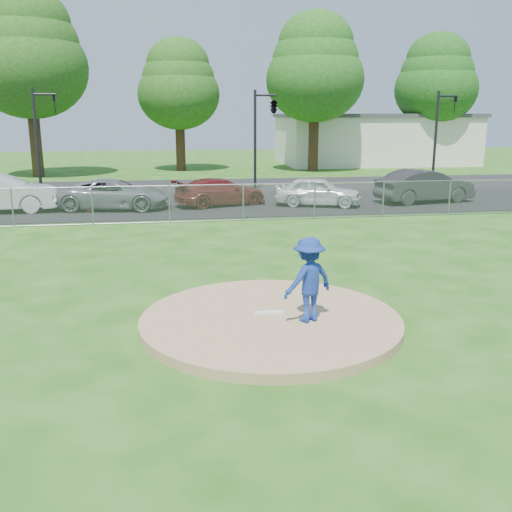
{
  "coord_description": "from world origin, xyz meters",
  "views": [
    {
      "loc": [
        -1.98,
        -10.97,
        4.28
      ],
      "look_at": [
        0.0,
        2.0,
        1.0
      ],
      "focal_mm": 40.0,
      "sensor_mm": 36.0,
      "label": 1
    }
  ],
  "objects": [
    {
      "name": "traffic_signal_right",
      "position": [
        14.24,
        22.0,
        3.36
      ],
      "size": [
        1.28,
        0.2,
        5.6
      ],
      "color": "black",
      "rests_on": "ground"
    },
    {
      "name": "pitching_rubber",
      "position": [
        0.0,
        0.2,
        0.22
      ],
      "size": [
        0.6,
        0.15,
        0.04
      ],
      "primitive_type": "cube",
      "color": "white",
      "rests_on": "pitchers_mound"
    },
    {
      "name": "ground",
      "position": [
        0.0,
        10.0,
        0.0
      ],
      "size": [
        120.0,
        120.0,
        0.0
      ],
      "primitive_type": "plane",
      "color": "#1F4E11",
      "rests_on": "ground"
    },
    {
      "name": "pitcher",
      "position": [
        0.7,
        -0.34,
        1.06
      ],
      "size": [
        1.28,
        1.05,
        1.72
      ],
      "primitive_type": "imported",
      "rotation": [
        0.0,
        0.0,
        3.57
      ],
      "color": "navy",
      "rests_on": "pitchers_mound"
    },
    {
      "name": "tree_right",
      "position": [
        9.0,
        32.0,
        7.65
      ],
      "size": [
        7.28,
        7.28,
        11.63
      ],
      "color": "#341F13",
      "rests_on": "ground"
    },
    {
      "name": "tree_left",
      "position": [
        -11.0,
        31.0,
        8.24
      ],
      "size": [
        7.84,
        7.84,
        12.53
      ],
      "color": "#352313",
      "rests_on": "ground"
    },
    {
      "name": "parking_lot",
      "position": [
        0.0,
        16.5,
        0.01
      ],
      "size": [
        50.0,
        8.0,
        0.01
      ],
      "primitive_type": "cube",
      "color": "black",
      "rests_on": "ground"
    },
    {
      "name": "commercial_building",
      "position": [
        16.0,
        38.0,
        2.16
      ],
      "size": [
        16.4,
        9.4,
        4.3
      ],
      "color": "beige",
      "rests_on": "ground"
    },
    {
      "name": "traffic_cone",
      "position": [
        -5.54,
        15.24,
        0.32
      ],
      "size": [
        0.32,
        0.32,
        0.62
      ],
      "primitive_type": "cone",
      "color": "#EC510C",
      "rests_on": "parking_lot"
    },
    {
      "name": "tree_center",
      "position": [
        -1.0,
        34.0,
        6.47
      ],
      "size": [
        6.16,
        6.16,
        9.84
      ],
      "color": "#361F13",
      "rests_on": "ground"
    },
    {
      "name": "parked_car_pearl",
      "position": [
        5.02,
        15.32,
        0.7
      ],
      "size": [
        4.35,
        2.82,
        1.38
      ],
      "primitive_type": "imported",
      "rotation": [
        0.0,
        0.0,
        1.25
      ],
      "color": "silver",
      "rests_on": "parking_lot"
    },
    {
      "name": "chain_link_fence",
      "position": [
        0.0,
        12.0,
        0.75
      ],
      "size": [
        40.0,
        0.06,
        1.5
      ],
      "primitive_type": "cube",
      "color": "gray",
      "rests_on": "ground"
    },
    {
      "name": "traffic_signal_center",
      "position": [
        3.97,
        22.0,
        4.61
      ],
      "size": [
        1.42,
        2.48,
        5.6
      ],
      "color": "black",
      "rests_on": "ground"
    },
    {
      "name": "street",
      "position": [
        0.0,
        24.0,
        0.0
      ],
      "size": [
        60.0,
        7.0,
        0.01
      ],
      "primitive_type": "cube",
      "color": "black",
      "rests_on": "ground"
    },
    {
      "name": "traffic_signal_left",
      "position": [
        -8.76,
        22.0,
        3.36
      ],
      "size": [
        1.28,
        0.2,
        5.6
      ],
      "color": "black",
      "rests_on": "ground"
    },
    {
      "name": "pitchers_mound",
      "position": [
        0.0,
        0.0,
        0.1
      ],
      "size": [
        5.4,
        5.4,
        0.2
      ],
      "primitive_type": "cylinder",
      "color": "#A38159",
      "rests_on": "ground"
    },
    {
      "name": "parked_car_gray",
      "position": [
        -4.46,
        15.76,
        0.7
      ],
      "size": [
        5.21,
        2.94,
        1.37
      ],
      "primitive_type": "imported",
      "rotation": [
        0.0,
        0.0,
        1.43
      ],
      "color": "slate",
      "rests_on": "parking_lot"
    },
    {
      "name": "parked_car_charcoal",
      "position": [
        10.54,
        15.63,
        0.82
      ],
      "size": [
        5.14,
        2.65,
        1.61
      ],
      "primitive_type": "imported",
      "rotation": [
        0.0,
        0.0,
        1.77
      ],
      "color": "#2A2A2C",
      "rests_on": "parking_lot"
    },
    {
      "name": "tree_far_right",
      "position": [
        20.0,
        35.0,
        7.06
      ],
      "size": [
        6.72,
        6.72,
        10.74
      ],
      "color": "#362413",
      "rests_on": "ground"
    },
    {
      "name": "parked_car_darkred",
      "position": [
        0.45,
        16.19,
        0.66
      ],
      "size": [
        4.8,
        3.18,
        1.29
      ],
      "primitive_type": "imported",
      "rotation": [
        0.0,
        0.0,
        1.91
      ],
      "color": "maroon",
      "rests_on": "parking_lot"
    }
  ]
}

